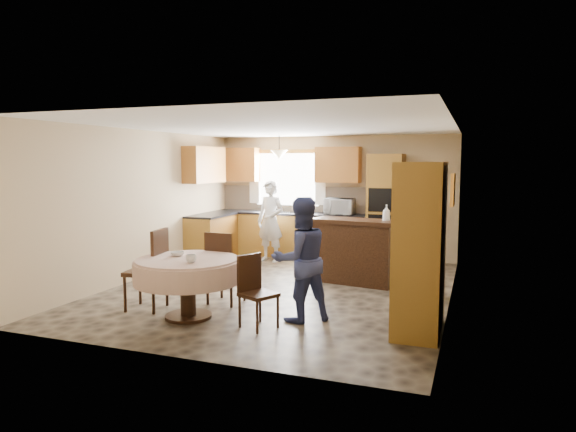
# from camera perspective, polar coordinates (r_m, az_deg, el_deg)

# --- Properties ---
(floor) EXTENTS (5.00, 6.00, 0.01)m
(floor) POSITION_cam_1_polar(r_m,az_deg,el_deg) (8.06, -0.77, -8.08)
(floor) COLOR #70624E
(floor) RESTS_ON ground
(ceiling) EXTENTS (5.00, 6.00, 0.01)m
(ceiling) POSITION_cam_1_polar(r_m,az_deg,el_deg) (7.84, -0.79, 9.93)
(ceiling) COLOR white
(ceiling) RESTS_ON wall_back
(wall_back) EXTENTS (5.00, 0.02, 2.50)m
(wall_back) POSITION_cam_1_polar(r_m,az_deg,el_deg) (10.70, 5.00, 2.16)
(wall_back) COLOR tan
(wall_back) RESTS_ON floor
(wall_front) EXTENTS (5.00, 0.02, 2.50)m
(wall_front) POSITION_cam_1_polar(r_m,az_deg,el_deg) (5.19, -12.77, -2.05)
(wall_front) COLOR tan
(wall_front) RESTS_ON floor
(wall_left) EXTENTS (0.02, 6.00, 2.50)m
(wall_left) POSITION_cam_1_polar(r_m,az_deg,el_deg) (9.05, -15.72, 1.26)
(wall_left) COLOR tan
(wall_left) RESTS_ON floor
(wall_right) EXTENTS (0.02, 6.00, 2.50)m
(wall_right) POSITION_cam_1_polar(r_m,az_deg,el_deg) (7.34, 17.75, 0.14)
(wall_right) COLOR tan
(wall_right) RESTS_ON floor
(window) EXTENTS (1.40, 0.03, 1.10)m
(window) POSITION_cam_1_polar(r_m,az_deg,el_deg) (10.97, -0.07, 4.11)
(window) COLOR white
(window) RESTS_ON wall_back
(curtain_left) EXTENTS (0.22, 0.02, 1.15)m
(curtain_left) POSITION_cam_1_polar(r_m,az_deg,el_deg) (11.20, -3.77, 4.39)
(curtain_left) COLOR white
(curtain_left) RESTS_ON wall_back
(curtain_right) EXTENTS (0.22, 0.02, 1.15)m
(curtain_right) POSITION_cam_1_polar(r_m,az_deg,el_deg) (10.68, 3.62, 4.31)
(curtain_right) COLOR white
(curtain_right) RESTS_ON wall_back
(base_cab_back) EXTENTS (3.30, 0.60, 0.88)m
(base_cab_back) POSITION_cam_1_polar(r_m,az_deg,el_deg) (10.76, 0.16, -2.14)
(base_cab_back) COLOR gold
(base_cab_back) RESTS_ON floor
(counter_back) EXTENTS (3.30, 0.64, 0.04)m
(counter_back) POSITION_cam_1_polar(r_m,az_deg,el_deg) (10.70, 0.16, 0.30)
(counter_back) COLOR black
(counter_back) RESTS_ON base_cab_back
(base_cab_left) EXTENTS (0.60, 1.20, 0.88)m
(base_cab_left) POSITION_cam_1_polar(r_m,az_deg,el_deg) (10.50, -8.48, -2.40)
(base_cab_left) COLOR gold
(base_cab_left) RESTS_ON floor
(counter_left) EXTENTS (0.64, 1.20, 0.04)m
(counter_left) POSITION_cam_1_polar(r_m,az_deg,el_deg) (10.44, -8.52, 0.09)
(counter_left) COLOR black
(counter_left) RESTS_ON base_cab_left
(backsplash) EXTENTS (3.30, 0.02, 0.55)m
(backsplash) POSITION_cam_1_polar(r_m,az_deg,el_deg) (10.95, 0.69, 1.90)
(backsplash) COLOR tan
(backsplash) RESTS_ON wall_back
(wall_cab_left) EXTENTS (0.85, 0.33, 0.72)m
(wall_cab_left) POSITION_cam_1_polar(r_m,az_deg,el_deg) (11.24, -5.38, 5.71)
(wall_cab_left) COLOR #BF772F
(wall_cab_left) RESTS_ON wall_back
(wall_cab_right) EXTENTS (0.90, 0.33, 0.72)m
(wall_cab_right) POSITION_cam_1_polar(r_m,az_deg,el_deg) (10.48, 5.59, 5.68)
(wall_cab_right) COLOR #BF772F
(wall_cab_right) RESTS_ON wall_back
(wall_cab_side) EXTENTS (0.33, 1.20, 0.72)m
(wall_cab_side) POSITION_cam_1_polar(r_m,az_deg,el_deg) (10.45, -9.26, 5.63)
(wall_cab_side) COLOR #BF772F
(wall_cab_side) RESTS_ON wall_left
(oven_tower) EXTENTS (0.66, 0.62, 2.12)m
(oven_tower) POSITION_cam_1_polar(r_m,az_deg,el_deg) (10.17, 10.79, 0.80)
(oven_tower) COLOR gold
(oven_tower) RESTS_ON floor
(oven_upper) EXTENTS (0.56, 0.01, 0.45)m
(oven_upper) POSITION_cam_1_polar(r_m,az_deg,el_deg) (9.84, 10.51, 1.75)
(oven_upper) COLOR black
(oven_upper) RESTS_ON oven_tower
(oven_lower) EXTENTS (0.56, 0.01, 0.45)m
(oven_lower) POSITION_cam_1_polar(r_m,az_deg,el_deg) (9.89, 10.45, -1.14)
(oven_lower) COLOR black
(oven_lower) RESTS_ON oven_tower
(pendant) EXTENTS (0.36, 0.36, 0.18)m
(pendant) POSITION_cam_1_polar(r_m,az_deg,el_deg) (10.52, -0.98, 6.86)
(pendant) COLOR beige
(pendant) RESTS_ON ceiling
(sideboard) EXTENTS (1.44, 0.78, 0.98)m
(sideboard) POSITION_cam_1_polar(r_m,az_deg,el_deg) (8.43, 7.43, -4.11)
(sideboard) COLOR #3A1F10
(sideboard) RESTS_ON floor
(space_heater) EXTENTS (0.43, 0.32, 0.56)m
(space_heater) POSITION_cam_1_polar(r_m,az_deg,el_deg) (7.78, 15.11, -6.69)
(space_heater) COLOR black
(space_heater) RESTS_ON floor
(cupboard) EXTENTS (0.51, 1.03, 1.96)m
(cupboard) POSITION_cam_1_polar(r_m,az_deg,el_deg) (6.08, 14.46, -3.47)
(cupboard) COLOR gold
(cupboard) RESTS_ON floor
(dining_table) EXTENTS (1.34, 1.34, 0.76)m
(dining_table) POSITION_cam_1_polar(r_m,az_deg,el_deg) (6.60, -11.09, -6.09)
(dining_table) COLOR #3A1F10
(dining_table) RESTS_ON floor
(chair_left) EXTENTS (0.53, 0.53, 1.08)m
(chair_left) POSITION_cam_1_polar(r_m,az_deg,el_deg) (7.08, -14.89, -5.31)
(chair_left) COLOR #3A1F10
(chair_left) RESTS_ON floor
(chair_back) EXTENTS (0.46, 0.46, 1.01)m
(chair_back) POSITION_cam_1_polar(r_m,az_deg,el_deg) (7.16, -7.25, -5.35)
(chair_back) COLOR #3A1F10
(chair_back) RESTS_ON floor
(chair_right) EXTENTS (0.50, 0.50, 0.86)m
(chair_right) POSITION_cam_1_polar(r_m,az_deg,el_deg) (6.19, -3.72, -7.90)
(chair_right) COLOR #3A1F10
(chair_right) RESTS_ON floor
(framed_picture) EXTENTS (0.06, 0.58, 0.48)m
(framed_picture) POSITION_cam_1_polar(r_m,az_deg,el_deg) (8.06, 17.82, 2.82)
(framed_picture) COLOR #C48939
(framed_picture) RESTS_ON wall_right
(microwave) EXTENTS (0.58, 0.40, 0.32)m
(microwave) POSITION_cam_1_polar(r_m,az_deg,el_deg) (10.32, 5.76, 1.06)
(microwave) COLOR silver
(microwave) RESTS_ON counter_back
(person_sink) EXTENTS (0.65, 0.50, 1.60)m
(person_sink) POSITION_cam_1_polar(r_m,az_deg,el_deg) (10.14, -1.95, -0.57)
(person_sink) COLOR silver
(person_sink) RESTS_ON floor
(person_dining) EXTENTS (0.95, 0.94, 1.54)m
(person_dining) POSITION_cam_1_polar(r_m,az_deg,el_deg) (6.34, 1.42, -4.84)
(person_dining) COLOR #38427A
(person_dining) RESTS_ON floor
(bowl_sideboard) EXTENTS (0.22, 0.22, 0.05)m
(bowl_sideboard) POSITION_cam_1_polar(r_m,az_deg,el_deg) (8.41, 5.88, -0.58)
(bowl_sideboard) COLOR #B2B2B2
(bowl_sideboard) RESTS_ON sideboard
(bottle_sideboard) EXTENTS (0.14, 0.14, 0.32)m
(bottle_sideboard) POSITION_cam_1_polar(r_m,az_deg,el_deg) (8.25, 10.88, 0.16)
(bottle_sideboard) COLOR silver
(bottle_sideboard) RESTS_ON sideboard
(cup_table) EXTENTS (0.13, 0.13, 0.10)m
(cup_table) POSITION_cam_1_polar(r_m,az_deg,el_deg) (6.28, -10.72, -4.68)
(cup_table) COLOR #B2B2B2
(cup_table) RESTS_ON dining_table
(bowl_table) EXTENTS (0.19, 0.19, 0.06)m
(bowl_table) POSITION_cam_1_polar(r_m,az_deg,el_deg) (6.77, -12.20, -4.13)
(bowl_table) COLOR #B2B2B2
(bowl_table) RESTS_ON dining_table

